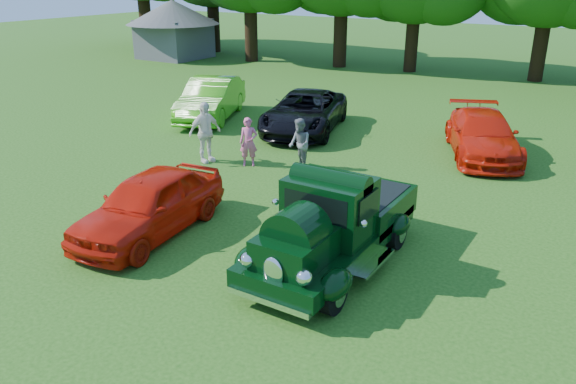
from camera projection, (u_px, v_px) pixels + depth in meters
The scene contains 10 objects.
ground at pixel (270, 254), 12.19m from camera, with size 120.00×120.00×0.00m, color #1D4A11.
hero_pickup at pixel (334, 226), 11.54m from camera, with size 2.32×4.99×1.95m.
red_convertible at pixel (149, 204), 12.91m from camera, with size 1.72×4.28×1.46m, color red.
back_car_lime at pixel (211, 99), 23.06m from camera, with size 1.74×4.99×1.64m, color #40B117.
back_car_black at pixel (305, 112), 21.27m from camera, with size 2.47×5.37×1.49m, color black.
back_car_orange at pixel (483, 135), 18.41m from camera, with size 1.99×4.90×1.42m, color red.
spectator_pink at pixel (249, 142), 17.43m from camera, with size 0.56×0.37×1.54m, color #D65886.
spectator_grey at pixel (300, 144), 17.19m from camera, with size 0.76×0.59×1.57m, color slate.
spectator_white at pixel (205, 132), 17.72m from camera, with size 1.14×0.47×1.94m, color silver.
gazebo at pixel (173, 22), 38.71m from camera, with size 6.40×6.40×3.90m.
Camera 1 is at (6.07, -9.00, 5.73)m, focal length 35.00 mm.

